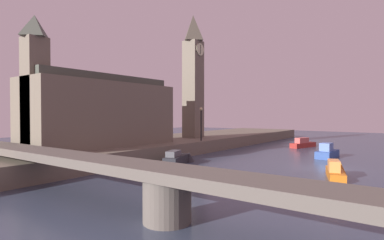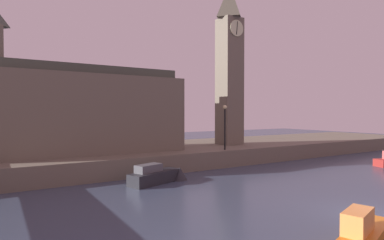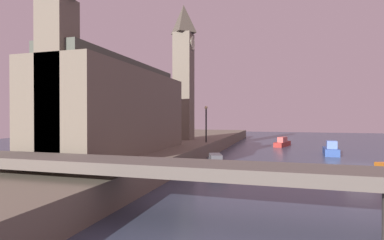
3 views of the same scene
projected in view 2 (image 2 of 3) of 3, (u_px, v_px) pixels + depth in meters
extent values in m
plane|color=#384256|center=(375.00, 216.00, 14.90)|extent=(120.00, 120.00, 0.00)
cube|color=#6B6051|center=(173.00, 154.00, 31.90)|extent=(70.00, 12.00, 1.50)
cube|color=#6B6051|center=(229.00, 82.00, 33.57)|extent=(2.18, 2.18, 13.20)
cylinder|color=beige|center=(237.00, 28.00, 32.47)|extent=(1.66, 0.12, 1.66)
cube|color=black|center=(237.00, 28.00, 32.41)|extent=(0.19, 0.04, 1.33)
pyramid|color=#4A4339|center=(230.00, 2.00, 33.38)|extent=(2.40, 2.40, 3.57)
cube|color=#6B6051|center=(88.00, 115.00, 26.64)|extent=(15.60, 5.17, 6.40)
cube|color=#42473D|center=(88.00, 71.00, 26.55)|extent=(14.82, 3.10, 0.80)
cylinder|color=black|center=(225.00, 129.00, 28.67)|extent=(0.16, 0.16, 3.68)
sphere|color=#F2E099|center=(225.00, 107.00, 28.63)|extent=(0.36, 0.36, 0.36)
cube|color=#232328|center=(155.00, 177.00, 21.90)|extent=(4.13, 2.46, 0.82)
cube|color=#515156|center=(149.00, 168.00, 21.64)|extent=(2.05, 1.44, 0.53)
cone|color=#232328|center=(180.00, 174.00, 22.93)|extent=(1.45, 1.45, 0.98)
cube|color=orange|center=(365.00, 238.00, 11.55)|extent=(4.25, 2.20, 0.62)
cube|color=#FF9947|center=(358.00, 221.00, 11.28)|extent=(1.78, 1.17, 0.80)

